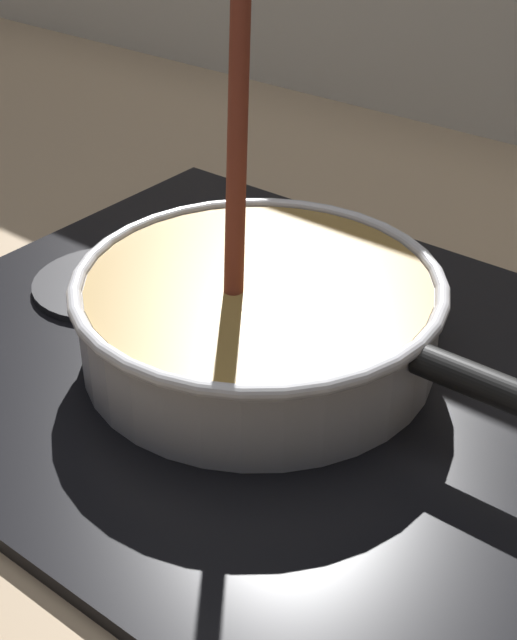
{
  "coord_description": "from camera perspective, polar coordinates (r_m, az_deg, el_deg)",
  "views": [
    {
      "loc": [
        0.45,
        -0.2,
        0.4
      ],
      "look_at": [
        0.1,
        0.23,
        0.04
      ],
      "focal_mm": 50.15,
      "sensor_mm": 36.0,
      "label": 1
    }
  ],
  "objects": [
    {
      "name": "cooking_pan",
      "position": [
        0.65,
        0.14,
        0.35
      ],
      "size": [
        0.43,
        0.27,
        0.28
      ],
      "color": "silver",
      "rests_on": "hob_plate"
    },
    {
      "name": "burner_ring",
      "position": [
        0.67,
        0.0,
        -2.0
      ],
      "size": [
        0.19,
        0.19,
        0.01
      ],
      "primitive_type": "torus",
      "color": "#592D0C",
      "rests_on": "hob_plate"
    },
    {
      "name": "spare_burner",
      "position": [
        0.77,
        -9.76,
        2.32
      ],
      "size": [
        0.12,
        0.12,
        0.01
      ],
      "primitive_type": "cylinder",
      "color": "#262628",
      "rests_on": "hob_plate"
    },
    {
      "name": "hob_plate",
      "position": [
        0.68,
        0.0,
        -2.7
      ],
      "size": [
        0.56,
        0.48,
        0.01
      ],
      "primitive_type": "cube",
      "color": "black",
      "rests_on": "ground"
    }
  ]
}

